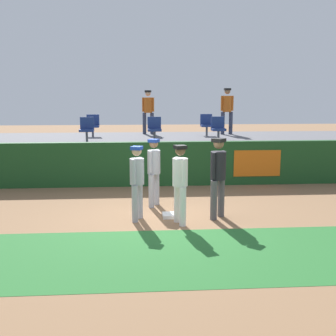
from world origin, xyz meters
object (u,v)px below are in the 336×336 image
object	(u,v)px
seat_front_right	(218,127)
spectator_capped	(148,109)
player_runner_visitor	(137,178)
seat_back_left	(93,124)
player_coach_visitor	(154,168)
player_umpire	(218,172)
first_base	(171,215)
seat_front_center	(154,128)
player_fielder_home	(180,179)
spectator_hooded	(227,108)
seat_front_left	(87,128)
seat_back_right	(207,124)

from	to	relation	value
seat_front_right	spectator_capped	xyz separation A→B (m)	(-2.36, 2.70, 0.55)
player_runner_visitor	seat_back_left	xyz separation A→B (m)	(-1.67, 6.90, 0.73)
player_coach_visitor	player_umpire	xyz separation A→B (m)	(1.43, -1.18, 0.08)
first_base	seat_back_left	xyz separation A→B (m)	(-2.47, 6.72, 1.68)
seat_front_right	seat_front_center	bearing A→B (deg)	-180.00
player_fielder_home	spectator_hooded	xyz separation A→B (m)	(2.68, 7.79, 1.29)
player_fielder_home	seat_front_left	size ratio (longest dim) A/B	2.11
player_umpire	seat_back_right	distance (m)	6.96
player_fielder_home	seat_back_left	bearing A→B (deg)	-177.33
player_umpire	seat_front_center	xyz separation A→B (m)	(-1.25, 5.07, 0.63)
seat_back_right	seat_front_left	size ratio (longest dim) A/B	1.00
player_coach_visitor	seat_front_left	xyz separation A→B (m)	(-2.12, 3.89, 0.71)
player_runner_visitor	player_coach_visitor	distance (m)	1.28
player_fielder_home	player_coach_visitor	world-z (taller)	player_fielder_home
first_base	seat_front_center	distance (m)	5.20
player_coach_visitor	seat_front_right	distance (m)	4.63
first_base	seat_front_center	xyz separation A→B (m)	(-0.18, 4.92, 1.68)
first_base	player_runner_visitor	world-z (taller)	player_runner_visitor
spectator_hooded	spectator_capped	distance (m)	3.18
player_fielder_home	player_coach_visitor	size ratio (longest dim) A/B	1.02
player_umpire	seat_front_left	size ratio (longest dim) A/B	2.23
first_base	seat_front_center	size ratio (longest dim) A/B	0.48
player_fielder_home	spectator_capped	size ratio (longest dim) A/B	1.01
seat_back_left	spectator_capped	world-z (taller)	spectator_capped
player_coach_visitor	seat_front_right	world-z (taller)	seat_front_right
seat_back_left	seat_front_right	distance (m)	4.85
seat_back_right	spectator_hooded	xyz separation A→B (m)	(0.91, 0.54, 0.59)
player_umpire	spectator_hooded	distance (m)	7.72
seat_front_left	seat_front_center	xyz separation A→B (m)	(2.30, -0.00, -0.00)
first_base	seat_front_left	bearing A→B (deg)	116.79
player_fielder_home	spectator_hooded	bearing A→B (deg)	143.80
player_fielder_home	player_runner_visitor	size ratio (longest dim) A/B	1.03
seat_front_left	player_fielder_home	bearing A→B (deg)	-64.14
seat_back_right	spectator_capped	size ratio (longest dim) A/B	0.48
seat_front_left	seat_front_center	size ratio (longest dim) A/B	1.00
player_coach_visitor	seat_back_left	size ratio (longest dim) A/B	2.07
player_runner_visitor	seat_back_right	size ratio (longest dim) A/B	2.04
first_base	spectator_hooded	world-z (taller)	spectator_hooded
player_coach_visitor	first_base	bearing A→B (deg)	47.32
player_fielder_home	seat_front_left	world-z (taller)	seat_front_left
player_fielder_home	seat_back_left	size ratio (longest dim) A/B	2.11
spectator_capped	seat_front_right	bearing A→B (deg)	141.94
seat_front_right	first_base	bearing A→B (deg)	-112.50
player_runner_visitor	seat_front_left	bearing A→B (deg)	-140.62
seat_front_right	spectator_hooded	size ratio (longest dim) A/B	0.46
first_base	player_runner_visitor	distance (m)	1.25
seat_back_right	seat_front_center	size ratio (longest dim) A/B	1.00
first_base	seat_back_left	world-z (taller)	seat_back_left
seat_back_left	spectator_capped	bearing A→B (deg)	22.68
first_base	seat_front_left	world-z (taller)	seat_front_left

